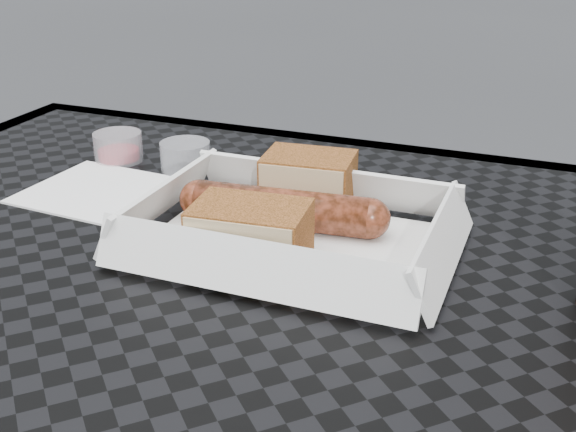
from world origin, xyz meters
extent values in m
cube|color=black|center=(0.00, 0.00, 0.74)|extent=(0.80, 0.80, 0.01)
cube|color=black|center=(0.00, 0.39, 0.73)|extent=(0.80, 0.03, 0.03)
cylinder|color=black|center=(-0.35, 0.35, 0.36)|extent=(0.03, 0.03, 0.73)
cube|color=white|center=(0.05, 0.12, 0.75)|extent=(0.22, 0.15, 0.00)
cylinder|color=maroon|center=(0.04, 0.14, 0.77)|extent=(0.15, 0.05, 0.03)
sphere|color=maroon|center=(0.11, 0.15, 0.77)|extent=(0.03, 0.03, 0.03)
sphere|color=maroon|center=(-0.04, 0.13, 0.77)|extent=(0.03, 0.03, 0.03)
cube|color=brown|center=(0.04, 0.19, 0.77)|extent=(0.08, 0.06, 0.05)
cube|color=brown|center=(0.04, 0.08, 0.77)|extent=(0.09, 0.06, 0.04)
cylinder|color=#D53F09|center=(0.11, 0.07, 0.75)|extent=(0.02, 0.02, 0.00)
torus|color=white|center=(0.12, 0.06, 0.75)|extent=(0.02, 0.02, 0.00)
cube|color=#B2D17F|center=(0.12, 0.07, 0.75)|extent=(0.02, 0.02, 0.00)
cube|color=white|center=(-0.16, 0.16, 0.75)|extent=(0.13, 0.13, 0.00)
cylinder|color=maroon|center=(-0.19, 0.24, 0.76)|extent=(0.05, 0.05, 0.03)
cylinder|color=silver|center=(-0.11, 0.24, 0.76)|extent=(0.05, 0.05, 0.03)
camera|label=1|loc=(0.24, -0.36, 1.00)|focal=45.00mm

